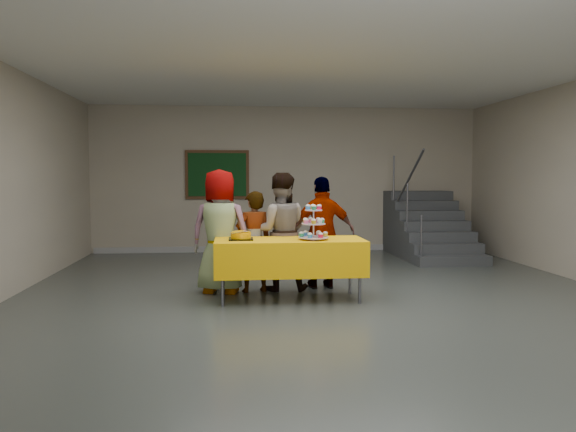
% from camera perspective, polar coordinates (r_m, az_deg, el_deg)
% --- Properties ---
extents(room_shell, '(10.00, 10.04, 3.02)m').
position_cam_1_polar(room_shell, '(6.78, 4.04, 8.86)').
color(room_shell, '#4C514C').
rests_on(room_shell, ground).
extents(bake_table, '(1.88, 0.78, 0.77)m').
position_cam_1_polar(bake_table, '(7.09, 0.16, -4.10)').
color(bake_table, '#595960').
rests_on(bake_table, ground).
extents(cupcake_stand, '(0.38, 0.38, 0.44)m').
position_cam_1_polar(cupcake_stand, '(7.01, 2.61, -0.96)').
color(cupcake_stand, silver).
rests_on(cupcake_stand, bake_table).
extents(bear_cake, '(0.32, 0.36, 0.12)m').
position_cam_1_polar(bear_cake, '(7.04, -4.81, -1.93)').
color(bear_cake, black).
rests_on(bear_cake, bake_table).
extents(schoolchild_a, '(0.92, 0.72, 1.66)m').
position_cam_1_polar(schoolchild_a, '(7.55, -6.91, -1.55)').
color(schoolchild_a, slate).
rests_on(schoolchild_a, ground).
extents(schoolchild_b, '(0.56, 0.44, 1.36)m').
position_cam_1_polar(schoolchild_b, '(7.59, -3.51, -2.62)').
color(schoolchild_b, slate).
rests_on(schoolchild_b, ground).
extents(schoolchild_c, '(0.82, 0.65, 1.61)m').
position_cam_1_polar(schoolchild_c, '(7.67, -0.81, -1.60)').
color(schoolchild_c, slate).
rests_on(schoolchild_c, ground).
extents(schoolchild_d, '(0.94, 0.46, 1.56)m').
position_cam_1_polar(schoolchild_d, '(7.84, 3.57, -1.69)').
color(schoolchild_d, slate).
rests_on(schoolchild_d, ground).
extents(staircase, '(1.30, 2.40, 2.04)m').
position_cam_1_polar(staircase, '(11.48, 13.88, -1.45)').
color(staircase, '#424447').
rests_on(staircase, ground).
extents(noticeboard, '(1.30, 0.05, 1.00)m').
position_cam_1_polar(noticeboard, '(11.61, -7.20, 4.19)').
color(noticeboard, '#472B16').
rests_on(noticeboard, ground).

